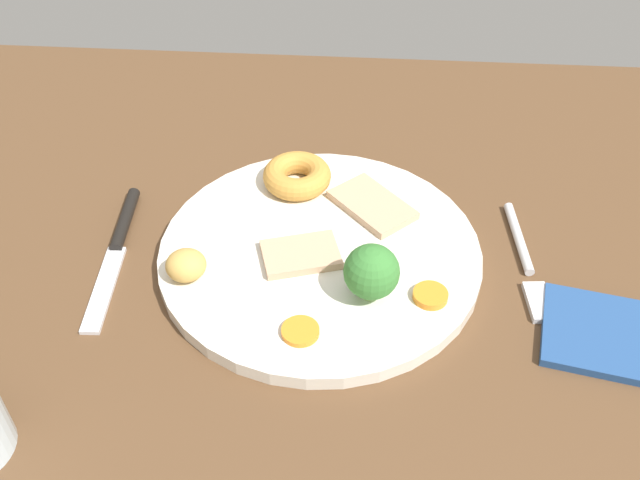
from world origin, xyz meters
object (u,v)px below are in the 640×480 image
Objects in this scene: carrot_coin_front at (430,295)px; folded_napkin at (610,336)px; fork at (526,263)px; knife at (118,243)px; dinner_plate at (320,253)px; carrot_coin_back at (300,331)px; broccoli_floret at (372,272)px; roast_potato_left at (186,265)px; yorkshire_pudding at (297,176)px; meat_slice_main at (301,255)px; meat_slice_under at (372,205)px.

carrot_coin_front is 15.21cm from folded_napkin.
knife is at bearing -94.84° from fork.
knife reaches higher than folded_napkin.
dinner_plate is 2.71× the size of folded_napkin.
carrot_coin_back is 0.60× the size of broccoli_floret.
yorkshire_pudding is at bearing -121.53° from roast_potato_left.
carrot_coin_front is 0.96× the size of carrot_coin_back.
roast_potato_left is at bearing -3.01° from carrot_coin_front.
meat_slice_main is at bearing -33.64° from broccoli_floret.
meat_slice_main is at bearing -162.62° from roast_potato_left.
folded_napkin is (-14.98, 2.27, -1.33)cm from carrot_coin_front.
broccoli_floret is 25.08cm from knife.
meat_slice_main is at bearing 41.08° from dinner_plate.
roast_potato_left is 1.19× the size of carrot_coin_front.
fork is at bearing 158.53° from meat_slice_under.
roast_potato_left is 1.14× the size of carrot_coin_back.
dinner_plate is at bearing -93.80° from fork.
dinner_plate is 11.45cm from carrot_coin_front.
knife is 1.69× the size of folded_napkin.
yorkshire_pudding is 2.28× the size of carrot_coin_front.
meat_slice_main is 17.81cm from knife.
meat_slice_under is at bearing -127.59° from dinner_plate.
folded_napkin is (-36.35, 3.39, -2.36)cm from roast_potato_left.
broccoli_floret is at bearing 129.85° from dinner_plate.
meat_slice_main is 1.91× the size of roast_potato_left.
roast_potato_left reaches higher than meat_slice_under.
carrot_coin_back is (-0.78, 8.91, -0.15)cm from meat_slice_main.
knife is (18.45, -10.60, -1.20)cm from carrot_coin_back.
dinner_plate reaches higher than knife.
broccoli_floret is at bearing -6.26° from folded_napkin.
dinner_plate is at bearing 86.23° from knife.
broccoli_floret is at bearing 90.20° from meat_slice_under.
dinner_plate is 9.92cm from yorkshire_pudding.
yorkshire_pudding reaches higher than knife.
carrot_coin_front is at bearing -8.62° from folded_napkin.
yorkshire_pudding reaches higher than meat_slice_under.
dinner_plate is at bearing -158.53° from roast_potato_left.
roast_potato_left is 36.59cm from folded_napkin.
carrot_coin_back reaches higher than knife.
folded_napkin is (-44.22, 8.16, -0.05)cm from knife.
broccoli_floret is 20.63cm from folded_napkin.
roast_potato_left reaches higher than meat_slice_main.
roast_potato_left is (8.45, 13.77, 0.20)cm from yorkshire_pudding.
carrot_coin_back is at bearing 96.23° from yorkshire_pudding.
roast_potato_left is at bearing 21.47° from dinner_plate.
carrot_coin_front is at bearing 113.92° from meat_slice_under.
meat_slice_under reaches higher than knife.
roast_potato_left reaches higher than dinner_plate.
yorkshire_pudding is 23.94cm from fork.
meat_slice_under is 12.05cm from broccoli_floret.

